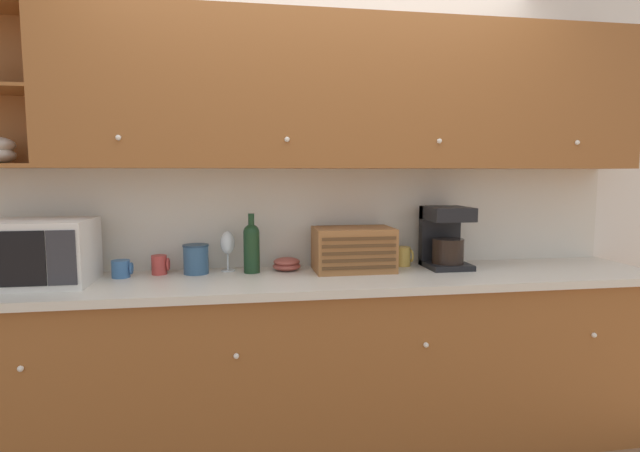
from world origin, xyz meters
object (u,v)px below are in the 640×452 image
wine_bottle (252,246)px  coffee_maker (445,237)px  wine_glass (228,244)px  bread_box (353,249)px  storage_canister (196,259)px  bowl_stack_on_counter (287,264)px  mug (160,265)px  mug_blue_second (121,269)px  microwave (30,253)px  mug_patterned_third (403,256)px

wine_bottle → coffee_maker: 1.08m
wine_glass → bread_box: bread_box is taller
storage_canister → bowl_stack_on_counter: size_ratio=1.01×
mug → wine_glass: bearing=5.2°
storage_canister → bread_box: (0.84, -0.06, 0.04)m
bowl_stack_on_counter → coffee_maker: coffee_maker is taller
mug → bowl_stack_on_counter: mug is taller
mug → bowl_stack_on_counter: bearing=0.1°
mug → storage_canister: 0.19m
bread_box → bowl_stack_on_counter: bearing=169.0°
mug_blue_second → storage_canister: storage_canister is taller
microwave → mug_patterned_third: bearing=5.4°
storage_canister → coffee_maker: size_ratio=0.45×
mug_patterned_third → coffee_maker: coffee_maker is taller
microwave → coffee_maker: 2.12m
bread_box → coffee_maker: bearing=2.2°
bread_box → wine_bottle: bearing=176.3°
wine_glass → bowl_stack_on_counter: size_ratio=1.42×
microwave → mug_blue_second: bearing=14.9°
microwave → mug_patterned_third: size_ratio=5.08×
mug → bread_box: bearing=-3.8°
bowl_stack_on_counter → mug_patterned_third: size_ratio=1.41×
microwave → bread_box: (1.59, 0.09, -0.04)m
storage_canister → bowl_stack_on_counter: 0.48m
microwave → bowl_stack_on_counter: (1.23, 0.15, -0.12)m
mug → coffee_maker: 1.56m
mug → storage_canister: storage_canister is taller
bread_box → mug_patterned_third: bread_box is taller
mug_blue_second → coffee_maker: size_ratio=0.30×
microwave → wine_glass: bearing=11.4°
microwave → bowl_stack_on_counter: microwave is taller
mug_blue_second → bowl_stack_on_counter: 0.85m
wine_glass → coffee_maker: (1.20, -0.08, 0.02)m
mug_blue_second → mug: bearing=15.6°
mug → wine_bottle: bearing=-4.0°
bowl_stack_on_counter → coffee_maker: 0.90m
microwave → wine_glass: 0.93m
mug_patterned_third → mug_blue_second: bearing=-177.1°
microwave → wine_glass: size_ratio=2.53×
wine_glass → coffee_maker: coffee_maker is taller
bowl_stack_on_counter → bread_box: bearing=-11.0°
coffee_maker → mug_blue_second: bearing=-179.9°
mug → bowl_stack_on_counter: size_ratio=0.66×
bread_box → coffee_maker: size_ratio=1.24×
mug_blue_second → bowl_stack_on_counter: mug_blue_second is taller
bowl_stack_on_counter → mug_patterned_third: bearing=2.1°
storage_canister → wine_glass: 0.18m
mug_blue_second → bread_box: bread_box is taller
wine_bottle → bowl_stack_on_counter: bearing=10.3°
mug_blue_second → mug: size_ratio=1.02×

